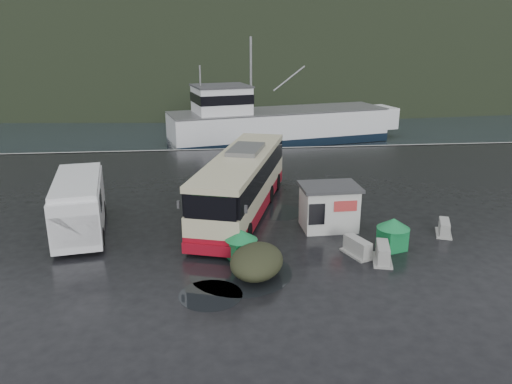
{
  "coord_description": "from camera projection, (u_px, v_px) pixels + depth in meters",
  "views": [
    {
      "loc": [
        -0.88,
        -22.49,
        9.71
      ],
      "look_at": [
        1.64,
        2.33,
        1.7
      ],
      "focal_mm": 35.0,
      "sensor_mm": 36.0,
      "label": 1
    }
  ],
  "objects": [
    {
      "name": "jersey_barrier_a",
      "position": [
        382.0,
        261.0,
        22.16
      ],
      "size": [
        1.2,
        1.77,
        0.81
      ],
      "primitive_type": null,
      "rotation": [
        0.0,
        0.0,
        -0.26
      ],
      "color": "#999993",
      "rests_on": "ground"
    },
    {
      "name": "fishing_trawler",
      "position": [
        279.0,
        129.0,
        52.42
      ],
      "size": [
        27.57,
        11.96,
        10.78
      ],
      "primitive_type": null,
      "rotation": [
        0.0,
        0.0,
        0.23
      ],
      "color": "white",
      "rests_on": "ground"
    },
    {
      "name": "jersey_barrier_c",
      "position": [
        357.0,
        255.0,
        22.79
      ],
      "size": [
        1.32,
        1.77,
        0.8
      ],
      "primitive_type": null,
      "rotation": [
        0.0,
        0.0,
        0.37
      ],
      "color": "#999993",
      "rests_on": "ground"
    },
    {
      "name": "waste_bin_right",
      "position": [
        391.0,
        249.0,
        23.43
      ],
      "size": [
        1.37,
        1.37,
        1.53
      ],
      "primitive_type": null,
      "rotation": [
        0.0,
        0.0,
        0.3
      ],
      "color": "#167C3F",
      "rests_on": "ground"
    },
    {
      "name": "quay_edge",
      "position": [
        217.0,
        149.0,
        43.3
      ],
      "size": [
        160.0,
        0.6,
        1.5
      ],
      "primitive_type": "cube",
      "color": "#999993",
      "rests_on": "ground"
    },
    {
      "name": "ground",
      "position": [
        227.0,
        241.0,
        24.35
      ],
      "size": [
        160.0,
        160.0,
        0.0
      ],
      "primitive_type": "plane",
      "color": "black",
      "rests_on": "ground"
    },
    {
      "name": "puddles",
      "position": [
        246.0,
        259.0,
        22.37
      ],
      "size": [
        6.53,
        11.57,
        0.01
      ],
      "color": "black",
      "rests_on": "ground"
    },
    {
      "name": "coach_bus",
      "position": [
        242.0,
        212.0,
        28.17
      ],
      "size": [
        6.74,
        12.96,
        3.57
      ],
      "primitive_type": null,
      "rotation": [
        0.0,
        0.0,
        -0.3
      ],
      "color": "beige",
      "rests_on": "ground"
    },
    {
      "name": "harbor_water",
      "position": [
        208.0,
        72.0,
        128.55
      ],
      "size": [
        300.0,
        180.0,
        0.02
      ],
      "primitive_type": "cube",
      "color": "black",
      "rests_on": "ground"
    },
    {
      "name": "dome_tent",
      "position": [
        257.0,
        274.0,
        20.97
      ],
      "size": [
        2.97,
        3.56,
        1.21
      ],
      "primitive_type": null,
      "rotation": [
        0.0,
        0.0,
        -0.28
      ],
      "color": "#2B2E1B",
      "rests_on": "ground"
    },
    {
      "name": "ticket_kiosk",
      "position": [
        328.0,
        228.0,
        25.94
      ],
      "size": [
        3.04,
        2.35,
        2.32
      ],
      "primitive_type": null,
      "rotation": [
        0.0,
        0.0,
        0.03
      ],
      "color": "silver",
      "rests_on": "ground"
    },
    {
      "name": "waste_bin_left",
      "position": [
        241.0,
        260.0,
        22.26
      ],
      "size": [
        1.35,
        1.35,
        1.46
      ],
      "primitive_type": null,
      "rotation": [
        0.0,
        0.0,
        0.38
      ],
      "color": "#167C3F",
      "rests_on": "ground"
    },
    {
      "name": "white_van",
      "position": [
        82.0,
        231.0,
        25.5
      ],
      "size": [
        3.4,
        7.08,
        2.84
      ],
      "primitive_type": null,
      "rotation": [
        0.0,
        0.0,
        0.16
      ],
      "color": "white",
      "rests_on": "ground"
    },
    {
      "name": "headland",
      "position": [
        224.0,
        51.0,
        262.12
      ],
      "size": [
        780.0,
        540.0,
        570.0
      ],
      "primitive_type": "ellipsoid",
      "color": "black",
      "rests_on": "ground"
    },
    {
      "name": "jersey_barrier_b",
      "position": [
        443.0,
        234.0,
        25.11
      ],
      "size": [
        1.21,
        1.61,
        0.72
      ],
      "primitive_type": null,
      "rotation": [
        0.0,
        0.0,
        -0.38
      ],
      "color": "#999993",
      "rests_on": "ground"
    }
  ]
}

